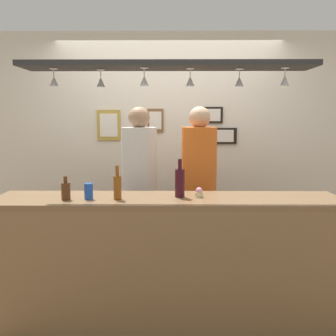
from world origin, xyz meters
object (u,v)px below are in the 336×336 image
at_px(cupcake, 199,193).
at_px(picture_frame_caricature, 109,125).
at_px(bottle_beer_brown_stubby, 66,190).
at_px(drink_can, 89,191).
at_px(person_left_white_patterned_shirt, 140,179).
at_px(picture_frame_crest, 155,120).
at_px(picture_frame_lower_pair, 223,136).
at_px(bottle_wine_dark_red, 180,182).
at_px(bottle_beer_amber_tall, 117,186).
at_px(picture_frame_upper_small, 213,115).
at_px(person_middle_orange_shirt, 199,178).

bearing_deg(cupcake, picture_frame_caricature, 123.80).
xyz_separation_m(bottle_beer_brown_stubby, drink_can, (0.17, 0.02, -0.01)).
relative_size(person_left_white_patterned_shirt, picture_frame_crest, 6.77).
bearing_deg(person_left_white_patterned_shirt, bottle_beer_brown_stubby, -120.10).
height_order(person_left_white_patterned_shirt, picture_frame_lower_pair, person_left_white_patterned_shirt).
bearing_deg(picture_frame_caricature, picture_frame_crest, 0.00).
relative_size(cupcake, picture_frame_caricature, 0.23).
height_order(person_left_white_patterned_shirt, cupcake, person_left_white_patterned_shirt).
xyz_separation_m(bottle_wine_dark_red, bottle_beer_brown_stubby, (-0.87, -0.11, -0.05)).
distance_m(bottle_beer_amber_tall, picture_frame_lower_pair, 1.80).
distance_m(person_left_white_patterned_shirt, picture_frame_caricature, 0.91).
bearing_deg(bottle_beer_brown_stubby, bottle_beer_amber_tall, 2.62).
relative_size(bottle_beer_amber_tall, picture_frame_crest, 1.00).
xyz_separation_m(bottle_beer_amber_tall, picture_frame_upper_small, (0.87, 1.47, 0.54)).
relative_size(person_middle_orange_shirt, picture_frame_crest, 6.78).
relative_size(bottle_beer_brown_stubby, drink_can, 1.48).
relative_size(person_left_white_patterned_shirt, picture_frame_caricature, 5.18).
bearing_deg(cupcake, picture_frame_crest, 106.11).
distance_m(person_left_white_patterned_shirt, bottle_beer_brown_stubby, 0.97).
relative_size(bottle_beer_brown_stubby, cupcake, 2.31).
relative_size(person_middle_orange_shirt, picture_frame_caricature, 5.19).
height_order(bottle_beer_brown_stubby, bottle_beer_amber_tall, bottle_beer_amber_tall).
bearing_deg(bottle_beer_amber_tall, bottle_wine_dark_red, 10.55).
distance_m(person_left_white_patterned_shirt, person_middle_orange_shirt, 0.58).
bearing_deg(bottle_beer_brown_stubby, drink_can, 6.96).
xyz_separation_m(person_middle_orange_shirt, bottle_wine_dark_red, (-0.20, -0.73, 0.09)).
bearing_deg(picture_frame_lower_pair, picture_frame_caricature, 180.00).
height_order(picture_frame_crest, picture_frame_lower_pair, picture_frame_crest).
xyz_separation_m(bottle_beer_amber_tall, picture_frame_lower_pair, (1.00, 1.47, 0.31)).
height_order(bottle_wine_dark_red, picture_frame_crest, picture_frame_crest).
xyz_separation_m(bottle_beer_amber_tall, drink_can, (-0.22, 0.00, -0.04)).
height_order(bottle_beer_amber_tall, drink_can, bottle_beer_amber_tall).
bearing_deg(person_left_white_patterned_shirt, person_middle_orange_shirt, 0.00).
relative_size(drink_can, picture_frame_upper_small, 0.55).
bearing_deg(person_left_white_patterned_shirt, bottle_beer_amber_tall, -96.77).
bearing_deg(bottle_wine_dark_red, cupcake, -2.62).
height_order(person_middle_orange_shirt, drink_can, person_middle_orange_shirt).
distance_m(picture_frame_crest, picture_frame_lower_pair, 0.79).
xyz_separation_m(person_middle_orange_shirt, bottle_beer_amber_tall, (-0.68, -0.82, 0.07)).
relative_size(bottle_beer_brown_stubby, picture_frame_crest, 0.69).
height_order(picture_frame_crest, picture_frame_caricature, picture_frame_crest).
relative_size(person_left_white_patterned_shirt, bottle_wine_dark_red, 5.87).
height_order(cupcake, picture_frame_crest, picture_frame_crest).
height_order(bottle_beer_amber_tall, cupcake, bottle_beer_amber_tall).
relative_size(person_middle_orange_shirt, picture_frame_lower_pair, 5.88).
distance_m(picture_frame_upper_small, picture_frame_lower_pair, 0.26).
xyz_separation_m(bottle_beer_brown_stubby, bottle_beer_amber_tall, (0.39, 0.02, 0.03)).
relative_size(person_left_white_patterned_shirt, picture_frame_upper_small, 8.00).
bearing_deg(picture_frame_caricature, bottle_wine_dark_red, -60.61).
distance_m(picture_frame_caricature, picture_frame_lower_pair, 1.30).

